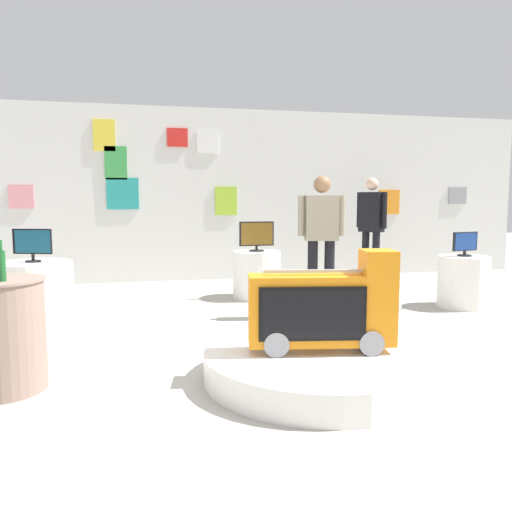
{
  "coord_description": "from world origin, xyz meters",
  "views": [
    {
      "loc": [
        -1.17,
        -3.85,
        1.4
      ],
      "look_at": [
        -0.11,
        0.83,
        0.88
      ],
      "focal_mm": 36.02,
      "sensor_mm": 36.0,
      "label": 1
    }
  ],
  "objects_px": {
    "tv_on_right_rear": "(257,236)",
    "shopper_browsing_near_truck": "(371,223)",
    "side_table_round": "(1,334)",
    "tv_on_center_rear": "(32,243)",
    "shopper_browsing_rear": "(321,235)",
    "display_pedestal_center_rear": "(35,290)",
    "bottle_on_side_table": "(1,265)",
    "display_pedestal_left_rear": "(463,282)",
    "novelty_firetruck_tv": "(324,310)",
    "tv_on_left_rear": "(465,243)",
    "main_display_pedestal": "(320,365)",
    "display_pedestal_right_rear": "(257,275)"
  },
  "relations": [
    {
      "from": "main_display_pedestal",
      "to": "display_pedestal_right_rear",
      "type": "height_order",
      "value": "display_pedestal_right_rear"
    },
    {
      "from": "display_pedestal_center_rear",
      "to": "side_table_round",
      "type": "height_order",
      "value": "side_table_round"
    },
    {
      "from": "tv_on_left_rear",
      "to": "bottle_on_side_table",
      "type": "xyz_separation_m",
      "value": [
        -5.07,
        -1.98,
        0.11
      ]
    },
    {
      "from": "shopper_browsing_near_truck",
      "to": "shopper_browsing_rear",
      "type": "bearing_deg",
      "value": -127.99
    },
    {
      "from": "tv_on_center_rear",
      "to": "shopper_browsing_rear",
      "type": "relative_size",
      "value": 0.27
    },
    {
      "from": "novelty_firetruck_tv",
      "to": "side_table_round",
      "type": "height_order",
      "value": "novelty_firetruck_tv"
    },
    {
      "from": "display_pedestal_center_rear",
      "to": "tv_on_right_rear",
      "type": "xyz_separation_m",
      "value": [
        2.85,
        0.64,
        0.56
      ]
    },
    {
      "from": "main_display_pedestal",
      "to": "display_pedestal_left_rear",
      "type": "bearing_deg",
      "value": 38.23
    },
    {
      "from": "tv_on_right_rear",
      "to": "shopper_browsing_near_truck",
      "type": "distance_m",
      "value": 2.2
    },
    {
      "from": "tv_on_left_rear",
      "to": "display_pedestal_right_rear",
      "type": "xyz_separation_m",
      "value": [
        -2.5,
        1.22,
        -0.5
      ]
    },
    {
      "from": "tv_on_left_rear",
      "to": "side_table_round",
      "type": "xyz_separation_m",
      "value": [
        -5.12,
        -1.87,
        -0.42
      ]
    },
    {
      "from": "tv_on_left_rear",
      "to": "tv_on_center_rear",
      "type": "distance_m",
      "value": 5.38
    },
    {
      "from": "display_pedestal_right_rear",
      "to": "tv_on_right_rear",
      "type": "relative_size",
      "value": 1.37
    },
    {
      "from": "display_pedestal_left_rear",
      "to": "shopper_browsing_rear",
      "type": "bearing_deg",
      "value": -175.35
    },
    {
      "from": "novelty_firetruck_tv",
      "to": "tv_on_center_rear",
      "type": "bearing_deg",
      "value": 133.6
    },
    {
      "from": "tv_on_center_rear",
      "to": "tv_on_right_rear",
      "type": "height_order",
      "value": "tv_on_right_rear"
    },
    {
      "from": "side_table_round",
      "to": "tv_on_right_rear",
      "type": "bearing_deg",
      "value": 49.64
    },
    {
      "from": "tv_on_left_rear",
      "to": "tv_on_right_rear",
      "type": "distance_m",
      "value": 2.78
    },
    {
      "from": "side_table_round",
      "to": "shopper_browsing_rear",
      "type": "xyz_separation_m",
      "value": [
        3.09,
        1.71,
        0.57
      ]
    },
    {
      "from": "main_display_pedestal",
      "to": "tv_on_left_rear",
      "type": "height_order",
      "value": "tv_on_left_rear"
    },
    {
      "from": "side_table_round",
      "to": "bottle_on_side_table",
      "type": "bearing_deg",
      "value": -63.65
    },
    {
      "from": "shopper_browsing_rear",
      "to": "side_table_round",
      "type": "bearing_deg",
      "value": -151.02
    },
    {
      "from": "shopper_browsing_near_truck",
      "to": "side_table_round",
      "type": "bearing_deg",
      "value": -141.24
    },
    {
      "from": "tv_on_left_rear",
      "to": "shopper_browsing_rear",
      "type": "distance_m",
      "value": 2.04
    },
    {
      "from": "tv_on_left_rear",
      "to": "display_pedestal_center_rear",
      "type": "relative_size",
      "value": 0.44
    },
    {
      "from": "side_table_round",
      "to": "shopper_browsing_near_truck",
      "type": "xyz_separation_m",
      "value": [
        4.71,
        3.78,
        0.61
      ]
    },
    {
      "from": "tv_on_right_rear",
      "to": "shopper_browsing_rear",
      "type": "relative_size",
      "value": 0.3
    },
    {
      "from": "tv_on_center_rear",
      "to": "shopper_browsing_rear",
      "type": "bearing_deg",
      "value": -12.41
    },
    {
      "from": "bottle_on_side_table",
      "to": "display_pedestal_center_rear",
      "type": "bearing_deg",
      "value": 96.27
    },
    {
      "from": "side_table_round",
      "to": "shopper_browsing_near_truck",
      "type": "height_order",
      "value": "shopper_browsing_near_truck"
    },
    {
      "from": "display_pedestal_center_rear",
      "to": "tv_on_center_rear",
      "type": "xyz_separation_m",
      "value": [
        0.0,
        -0.0,
        0.56
      ]
    },
    {
      "from": "display_pedestal_center_rear",
      "to": "bottle_on_side_table",
      "type": "bearing_deg",
      "value": -83.73
    },
    {
      "from": "display_pedestal_right_rear",
      "to": "side_table_round",
      "type": "xyz_separation_m",
      "value": [
        -2.62,
        -3.09,
        0.09
      ]
    },
    {
      "from": "display_pedestal_right_rear",
      "to": "bottle_on_side_table",
      "type": "bearing_deg",
      "value": -128.8
    },
    {
      "from": "side_table_round",
      "to": "main_display_pedestal",
      "type": "bearing_deg",
      "value": -7.06
    },
    {
      "from": "tv_on_left_rear",
      "to": "side_table_round",
      "type": "distance_m",
      "value": 5.47
    },
    {
      "from": "tv_on_center_rear",
      "to": "shopper_browsing_rear",
      "type": "xyz_separation_m",
      "value": [
        3.32,
        -0.73,
        0.1
      ]
    },
    {
      "from": "main_display_pedestal",
      "to": "tv_on_center_rear",
      "type": "bearing_deg",
      "value": 133.48
    },
    {
      "from": "main_display_pedestal",
      "to": "tv_on_right_rear",
      "type": "xyz_separation_m",
      "value": [
        0.26,
        3.38,
        0.78
      ]
    },
    {
      "from": "display_pedestal_center_rear",
      "to": "display_pedestal_left_rear",
      "type": "bearing_deg",
      "value": -6.07
    },
    {
      "from": "tv_on_right_rear",
      "to": "tv_on_center_rear",
      "type": "bearing_deg",
      "value": -167.27
    },
    {
      "from": "main_display_pedestal",
      "to": "bottle_on_side_table",
      "type": "height_order",
      "value": "bottle_on_side_table"
    },
    {
      "from": "main_display_pedestal",
      "to": "display_pedestal_left_rear",
      "type": "distance_m",
      "value": 3.52
    },
    {
      "from": "bottle_on_side_table",
      "to": "shopper_browsing_rear",
      "type": "xyz_separation_m",
      "value": [
        3.04,
        1.82,
        0.04
      ]
    },
    {
      "from": "tv_on_center_rear",
      "to": "bottle_on_side_table",
      "type": "distance_m",
      "value": 2.57
    },
    {
      "from": "display_pedestal_left_rear",
      "to": "novelty_firetruck_tv",
      "type": "bearing_deg",
      "value": -141.42
    },
    {
      "from": "display_pedestal_right_rear",
      "to": "shopper_browsing_near_truck",
      "type": "relative_size",
      "value": 0.39
    },
    {
      "from": "shopper_browsing_near_truck",
      "to": "display_pedestal_right_rear",
      "type": "bearing_deg",
      "value": -161.76
    },
    {
      "from": "tv_on_left_rear",
      "to": "bottle_on_side_table",
      "type": "bearing_deg",
      "value": -158.67
    },
    {
      "from": "novelty_firetruck_tv",
      "to": "display_pedestal_right_rear",
      "type": "height_order",
      "value": "novelty_firetruck_tv"
    }
  ]
}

